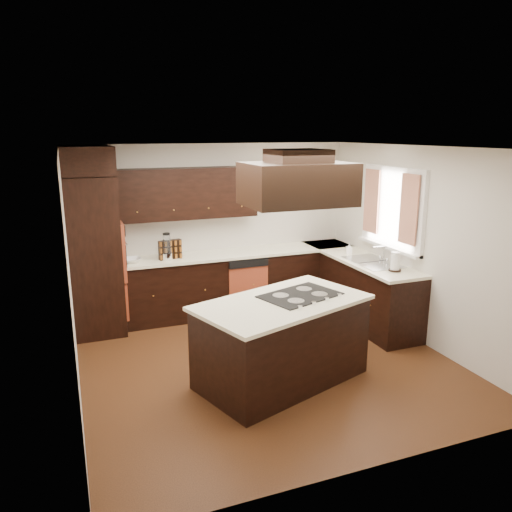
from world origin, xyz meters
name	(u,v)px	position (x,y,z in m)	size (l,w,h in m)	color
floor	(266,362)	(0.00, 0.00, -0.01)	(4.20, 4.20, 0.02)	brown
ceiling	(267,147)	(0.00, 0.00, 2.51)	(4.20, 4.20, 0.02)	silver
wall_back	(214,228)	(0.00, 2.11, 1.25)	(4.20, 0.02, 2.50)	beige
wall_front	(373,326)	(0.00, -2.11, 1.25)	(4.20, 0.02, 2.50)	beige
wall_left	(69,280)	(-2.11, 0.00, 1.25)	(0.02, 4.20, 2.50)	beige
wall_right	(419,245)	(2.11, 0.00, 1.25)	(0.02, 4.20, 2.50)	beige
oven_column	(95,256)	(-1.78, 1.71, 1.06)	(0.65, 0.75, 2.12)	black
wall_oven_face	(121,249)	(-1.43, 1.71, 1.12)	(0.05, 0.62, 0.78)	#B04729
base_cabinets_back	(223,284)	(0.03, 1.80, 0.44)	(2.93, 0.60, 0.88)	black
base_cabinets_right	(357,288)	(1.80, 0.90, 0.44)	(0.60, 2.40, 0.88)	black
countertop_back	(223,255)	(0.03, 1.79, 0.90)	(2.93, 0.63, 0.04)	white
countertop_right	(358,258)	(1.79, 0.90, 0.90)	(0.63, 2.40, 0.04)	white
upper_cabinets	(188,193)	(-0.43, 1.93, 1.81)	(2.00, 0.34, 0.72)	black
dishwasher_front	(248,290)	(0.33, 1.50, 0.40)	(0.60, 0.05, 0.72)	#B04729
window_frame	(393,209)	(2.07, 0.55, 1.65)	(0.06, 1.32, 1.12)	white
window_pane	(394,208)	(2.10, 0.55, 1.65)	(0.00, 1.20, 1.00)	white
curtain_left	(409,210)	(2.01, 0.13, 1.70)	(0.02, 0.34, 0.90)	beige
curtain_right	(371,201)	(2.01, 0.97, 1.70)	(0.02, 0.34, 0.90)	beige
sink_rim	(373,262)	(1.80, 0.55, 0.92)	(0.52, 0.84, 0.01)	silver
island	(282,343)	(-0.01, -0.47, 0.44)	(1.77, 0.96, 0.88)	black
island_top	(282,303)	(-0.01, -0.47, 0.90)	(1.83, 1.03, 0.04)	white
cooktop	(300,295)	(0.24, -0.39, 0.93)	(0.84, 0.56, 0.01)	black
range_hood	(297,184)	(0.10, -0.55, 2.16)	(1.05, 0.72, 0.42)	black
hood_duct	(298,156)	(0.10, -0.55, 2.44)	(0.55, 0.50, 0.13)	black
blender_base	(167,256)	(-0.81, 1.69, 0.97)	(0.15, 0.15, 0.10)	silver
blender_pitcher	(167,244)	(-0.81, 1.69, 1.15)	(0.13, 0.13, 0.26)	silver
spice_rack	(170,249)	(-0.76, 1.74, 1.06)	(0.32, 0.08, 0.27)	black
mixing_bowl	(131,260)	(-1.30, 1.72, 0.95)	(0.26, 0.26, 0.06)	white
soap_bottle	(349,249)	(1.74, 1.07, 1.00)	(0.08, 0.08, 0.17)	white
paper_towel	(395,262)	(1.81, 0.06, 1.05)	(0.12, 0.12, 0.25)	white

